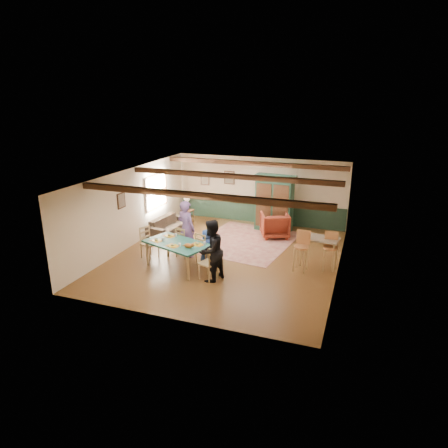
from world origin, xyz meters
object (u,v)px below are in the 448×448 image
(dining_table, at_px, (177,255))
(armchair, at_px, (275,225))
(sofa, at_px, (168,225))
(cat, at_px, (189,245))
(dining_chair_end_right, at_px, (208,262))
(dining_chair_end_left, at_px, (149,243))
(counter_table, at_px, (319,252))
(dining_chair_far_right, at_px, (205,248))
(person_child, at_px, (207,246))
(person_man, at_px, (186,229))
(bar_stool_left, at_px, (301,252))
(armoire, at_px, (274,203))
(table_lamp, at_px, (187,204))
(dining_chair_far_left, at_px, (185,242))
(bar_stool_right, at_px, (330,252))
(end_table, at_px, (188,216))
(person_woman, at_px, (211,251))

(dining_table, distance_m, armchair, 4.35)
(sofa, bearing_deg, cat, -138.12)
(dining_chair_end_right, xyz_separation_m, armchair, (0.96, 4.19, -0.06))
(dining_chair_end_left, height_order, counter_table, dining_chair_end_left)
(dining_chair_far_right, relative_size, person_child, 0.95)
(cat, bearing_deg, person_man, 136.55)
(person_child, distance_m, bar_stool_left, 2.90)
(armoire, height_order, bar_stool_left, armoire)
(sofa, relative_size, table_lamp, 4.00)
(person_man, height_order, bar_stool_left, person_man)
(dining_table, relative_size, dining_chair_end_right, 1.89)
(dining_chair_far_left, bearing_deg, counter_table, -151.42)
(dining_chair_far_right, height_order, armoire, armoire)
(bar_stool_left, xyz_separation_m, bar_stool_right, (0.81, 0.32, -0.03))
(table_lamp, height_order, counter_table, table_lamp)
(table_lamp, xyz_separation_m, bar_stool_left, (5.21, -3.20, -0.17))
(dining_table, bearing_deg, dining_chair_far_left, 100.24)
(end_table, relative_size, bar_stool_left, 0.44)
(person_woman, relative_size, bar_stool_left, 1.45)
(person_man, xyz_separation_m, cat, (0.66, -1.26, -0.02))
(dining_table, distance_m, dining_chair_end_right, 1.26)
(dining_chair_far_left, xyz_separation_m, bar_stool_left, (3.73, 0.18, 0.10))
(table_lamp, bearing_deg, sofa, -98.36)
(counter_table, bearing_deg, table_lamp, 154.88)
(person_child, relative_size, counter_table, 0.98)
(armoire, height_order, end_table, armoire)
(person_child, xyz_separation_m, sofa, (-2.53, 2.26, -0.26))
(dining_chair_far_right, xyz_separation_m, person_man, (-0.80, 0.36, 0.42))
(dining_chair_end_right, bearing_deg, dining_chair_end_left, -90.00)
(sofa, xyz_separation_m, bar_stool_right, (6.21, -1.56, 0.30))
(person_man, bearing_deg, bar_stool_right, -155.93)
(dining_table, bearing_deg, bar_stool_left, 16.55)
(dining_chair_end_left, relative_size, cat, 2.64)
(end_table, bearing_deg, dining_chair_far_right, -57.82)
(armoire, xyz_separation_m, bar_stool_right, (2.44, -3.13, -0.50))
(counter_table, bearing_deg, dining_chair_far_left, -170.23)
(armchair, bearing_deg, bar_stool_left, 94.45)
(table_lamp, bearing_deg, person_child, -56.92)
(person_child, distance_m, sofa, 3.40)
(person_man, xyz_separation_m, armchair, (2.28, 2.82, -0.48))
(person_woman, xyz_separation_m, armoire, (0.65, 4.95, 0.19))
(dining_table, relative_size, cat, 5.00)
(armoire, bearing_deg, dining_chair_end_left, -122.20)
(dining_table, distance_m, counter_table, 4.34)
(dining_chair_end_right, height_order, counter_table, dining_chair_end_right)
(person_woman, distance_m, bar_stool_right, 3.60)
(dining_chair_far_right, distance_m, table_lamp, 4.34)
(dining_chair_far_right, bearing_deg, armoire, -89.24)
(dining_table, height_order, bar_stool_left, bar_stool_left)
(end_table, bearing_deg, armchair, -7.19)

